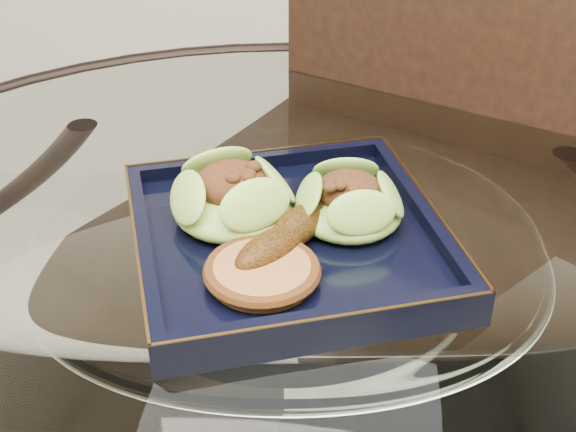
# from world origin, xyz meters

# --- Properties ---
(dining_table) EXTENTS (1.13, 1.13, 0.77)m
(dining_table) POSITION_xyz_m (-0.00, -0.00, 0.60)
(dining_table) COLOR white
(dining_table) RESTS_ON ground
(dining_chair) EXTENTS (0.62, 0.62, 1.08)m
(dining_chair) POSITION_xyz_m (0.10, 0.28, 0.61)
(dining_chair) COLOR black
(dining_chair) RESTS_ON ground
(navy_plate) EXTENTS (0.35, 0.35, 0.02)m
(navy_plate) POSITION_xyz_m (-0.00, 0.05, 0.77)
(navy_plate) COLOR black
(navy_plate) RESTS_ON dining_table
(lettuce_wrap_left) EXTENTS (0.13, 0.13, 0.04)m
(lettuce_wrap_left) POSITION_xyz_m (-0.06, 0.07, 0.80)
(lettuce_wrap_left) COLOR #6CA830
(lettuce_wrap_left) RESTS_ON navy_plate
(lettuce_wrap_right) EXTENTS (0.11, 0.11, 0.03)m
(lettuce_wrap_right) POSITION_xyz_m (0.05, 0.08, 0.80)
(lettuce_wrap_right) COLOR #6FAD32
(lettuce_wrap_right) RESTS_ON navy_plate
(roasted_plantain) EXTENTS (0.10, 0.16, 0.03)m
(roasted_plantain) POSITION_xyz_m (0.01, 0.04, 0.80)
(roasted_plantain) COLOR #553009
(roasted_plantain) RESTS_ON navy_plate
(crumb_patty) EXTENTS (0.11, 0.11, 0.02)m
(crumb_patty) POSITION_xyz_m (-0.02, -0.02, 0.79)
(crumb_patty) COLOR #A16435
(crumb_patty) RESTS_ON navy_plate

